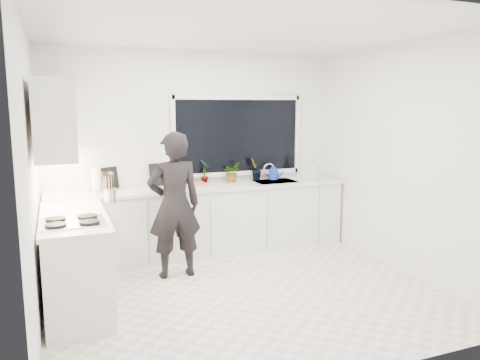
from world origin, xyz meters
name	(u,v)px	position (x,y,z in m)	size (l,w,h in m)	color
floor	(245,293)	(0.00, 0.00, -0.01)	(4.00, 3.50, 0.02)	beige
wall_back	(196,151)	(0.00, 1.76, 1.35)	(4.00, 0.02, 2.70)	white
wall_left	(30,178)	(-2.01, 0.00, 1.35)	(0.02, 3.50, 2.70)	white
wall_right	(402,159)	(2.01, 0.00, 1.35)	(0.02, 3.50, 2.70)	white
ceiling	(245,29)	(0.00, 0.00, 2.71)	(4.00, 3.50, 0.02)	white
window	(238,136)	(0.60, 1.73, 1.55)	(1.80, 0.02, 1.00)	black
base_cabinets_back	(204,221)	(0.00, 1.45, 0.44)	(3.92, 0.58, 0.88)	white
base_cabinets_left	(76,262)	(-1.67, 0.35, 0.44)	(0.58, 1.60, 0.88)	white
countertop_back	(204,187)	(0.00, 1.44, 0.90)	(3.94, 0.62, 0.04)	silver
countertop_left	(73,217)	(-1.67, 0.35, 0.90)	(0.62, 1.60, 0.04)	silver
upper_cabinets	(54,118)	(-1.79, 0.70, 1.85)	(0.34, 2.10, 0.70)	white
sink	(275,185)	(1.05, 1.45, 0.87)	(0.58, 0.42, 0.14)	silver
faucet	(269,172)	(1.05, 1.65, 1.03)	(0.03, 0.03, 0.22)	silver
stovetop	(72,222)	(-1.69, 0.00, 0.94)	(0.56, 0.48, 0.03)	black
person	(174,205)	(-0.56, 0.76, 0.84)	(0.61, 0.40, 1.69)	black
pizza_tray	(190,186)	(-0.19, 1.42, 0.94)	(0.50, 0.37, 0.03)	silver
pizza	(190,185)	(-0.19, 1.42, 0.95)	(0.45, 0.32, 0.01)	red
watering_can	(273,175)	(1.10, 1.61, 0.98)	(0.14, 0.14, 0.13)	#1335B3
paper_towel_roll	(96,181)	(-1.35, 1.55, 1.05)	(0.11, 0.11, 0.26)	white
knife_block	(107,182)	(-1.21, 1.59, 1.03)	(0.13, 0.10, 0.22)	olive
utensil_crock	(110,195)	(-1.27, 0.80, 1.00)	(0.13, 0.13, 0.16)	#B9B8BD
picture_frame_large	(110,178)	(-1.17, 1.69, 1.06)	(0.22, 0.02, 0.28)	black
picture_frame_small	(158,174)	(-0.54, 1.69, 1.07)	(0.25, 0.02, 0.30)	black
herb_plants	(223,172)	(0.33, 1.61, 1.07)	(1.28, 0.33, 0.33)	#26662D
soap_bottles	(314,171)	(1.58, 1.30, 1.06)	(0.17, 0.17, 0.31)	#D8BF66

